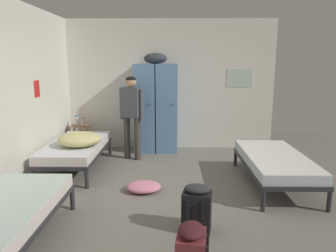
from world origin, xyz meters
name	(u,v)px	position (x,y,z in m)	size (l,w,h in m)	color
ground_plane	(168,193)	(0.00, 0.00, 0.00)	(8.15, 8.15, 0.00)	slate
room_backdrop	(102,91)	(-1.18, 1.21, 1.39)	(4.52, 5.16, 2.78)	silver
locker_bank	(156,106)	(-0.29, 2.27, 0.97)	(0.90, 0.55, 2.07)	#5B84B2
shelf_unit	(81,135)	(-1.90, 2.22, 0.35)	(0.38, 0.30, 0.57)	brown
bed_left_rear	(76,148)	(-1.65, 1.07, 0.38)	(0.90, 1.90, 0.49)	#28282D
bed_left_front	(1,215)	(-1.65, -1.48, 0.38)	(0.90, 1.90, 0.49)	#28282D
bed_right	(275,161)	(1.65, 0.34, 0.38)	(0.90, 1.90, 0.49)	#28282D
bedding_heap	(80,139)	(-1.51, 0.83, 0.60)	(0.73, 0.71, 0.23)	#D1C67F
person_traveler	(132,110)	(-0.72, 1.67, 0.98)	(0.48, 0.32, 1.62)	#3D3833
water_bottle	(76,121)	(-1.98, 2.24, 0.66)	(0.07, 0.07, 0.21)	white
lotion_bottle	(83,122)	(-1.83, 2.18, 0.65)	(0.05, 0.05, 0.17)	beige
backpack_black	(197,208)	(0.35, -1.05, 0.26)	(0.36, 0.37, 0.55)	black
clothes_pile_pink	(144,187)	(-0.36, 0.05, 0.07)	(0.52, 0.43, 0.14)	pink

